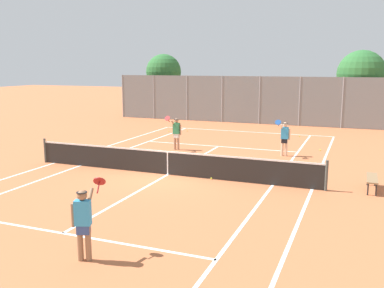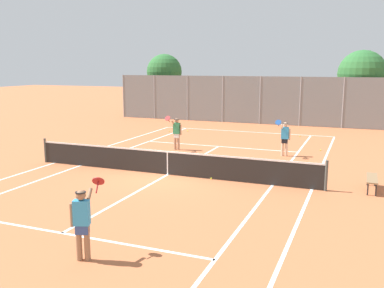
# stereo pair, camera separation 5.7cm
# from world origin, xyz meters

# --- Properties ---
(ground_plane) EXTENTS (120.00, 120.00, 0.00)m
(ground_plane) POSITION_xyz_m (0.00, 0.00, 0.00)
(ground_plane) COLOR #BC663D
(court_line_markings) EXTENTS (11.10, 23.90, 0.01)m
(court_line_markings) POSITION_xyz_m (0.00, 0.00, 0.00)
(court_line_markings) COLOR white
(court_line_markings) RESTS_ON ground
(tennis_net) EXTENTS (12.00, 0.10, 1.07)m
(tennis_net) POSITION_xyz_m (0.00, 0.00, 0.51)
(tennis_net) COLOR #474C47
(tennis_net) RESTS_ON ground
(player_near_side) EXTENTS (0.48, 0.87, 1.77)m
(player_near_side) POSITION_xyz_m (1.44, -7.46, 0.93)
(player_near_side) COLOR #936B4C
(player_near_side) RESTS_ON ground
(player_far_left) EXTENTS (0.65, 0.74, 1.77)m
(player_far_left) POSITION_xyz_m (-1.71, 4.75, 0.93)
(player_far_left) COLOR tan
(player_far_left) RESTS_ON ground
(player_far_right) EXTENTS (0.64, 0.75, 1.77)m
(player_far_right) POSITION_xyz_m (3.64, 5.25, 0.93)
(player_far_right) COLOR beige
(player_far_right) RESTS_ON ground
(loose_tennis_ball_0) EXTENTS (0.07, 0.07, 0.07)m
(loose_tennis_ball_0) POSITION_xyz_m (-4.55, 3.45, 0.03)
(loose_tennis_ball_0) COLOR #D1DB33
(loose_tennis_ball_0) RESTS_ON ground
(loose_tennis_ball_1) EXTENTS (0.07, 0.07, 0.07)m
(loose_tennis_ball_1) POSITION_xyz_m (5.13, 7.19, 0.03)
(loose_tennis_ball_1) COLOR #D1DB33
(loose_tennis_ball_1) RESTS_ON ground
(loose_tennis_ball_2) EXTENTS (0.07, 0.07, 0.07)m
(loose_tennis_ball_2) POSITION_xyz_m (3.57, 11.20, 0.03)
(loose_tennis_ball_2) COLOR #D1DB33
(loose_tennis_ball_2) RESTS_ON ground
(loose_tennis_ball_3) EXTENTS (0.07, 0.07, 0.07)m
(loose_tennis_ball_3) POSITION_xyz_m (-4.57, 10.04, 0.03)
(loose_tennis_ball_3) COLOR #D1DB33
(loose_tennis_ball_3) RESTS_ON ground
(loose_tennis_ball_4) EXTENTS (0.07, 0.07, 0.07)m
(loose_tennis_ball_4) POSITION_xyz_m (-3.51, 10.63, 0.03)
(loose_tennis_ball_4) COLOR #D1DB33
(loose_tennis_ball_4) RESTS_ON ground
(loose_tennis_ball_5) EXTENTS (0.07, 0.07, 0.07)m
(loose_tennis_ball_5) POSITION_xyz_m (1.82, -0.02, 0.03)
(loose_tennis_ball_5) COLOR #D1DB33
(loose_tennis_ball_5) RESTS_ON ground
(courtside_bench) EXTENTS (0.36, 1.50, 0.47)m
(courtside_bench) POSITION_xyz_m (7.41, 0.63, 0.41)
(courtside_bench) COLOR olive
(courtside_bench) RESTS_ON ground
(back_fence) EXTENTS (22.93, 0.08, 3.47)m
(back_fence) POSITION_xyz_m (0.00, 15.95, 1.74)
(back_fence) COLOR gray
(back_fence) RESTS_ON ground
(tree_behind_left) EXTENTS (2.96, 2.96, 5.17)m
(tree_behind_left) POSITION_xyz_m (-8.79, 18.29, 3.58)
(tree_behind_left) COLOR brown
(tree_behind_left) RESTS_ON ground
(tree_behind_right) EXTENTS (3.34, 3.34, 5.29)m
(tree_behind_right) POSITION_xyz_m (6.80, 17.76, 3.50)
(tree_behind_right) COLOR brown
(tree_behind_right) RESTS_ON ground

